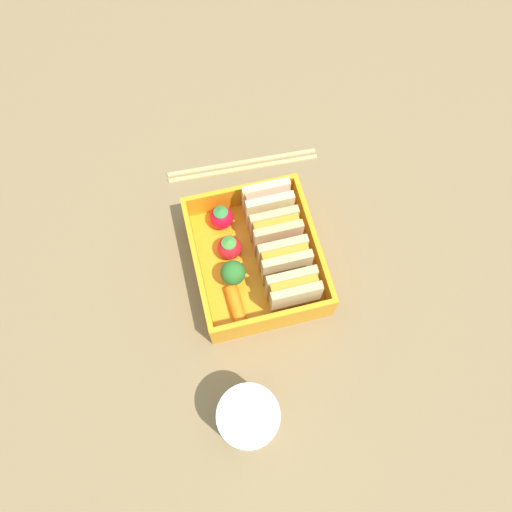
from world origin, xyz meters
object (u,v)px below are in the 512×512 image
object	(u,v)px
sandwich_left	(268,204)
sandwich_center_right	(293,291)
strawberry_left	(221,217)
drinking_glass	(249,419)
broccoli_floret	(233,273)
sandwich_center	(284,260)
chopstick_pair	(243,164)
sandwich_center_left	(276,232)
strawberry_far_left	(229,247)
carrot_stick_far_left	(237,307)

from	to	relation	value
sandwich_left	sandwich_center_right	size ratio (longest dim) A/B	1.00
strawberry_left	drinking_glass	distance (cm)	24.14
broccoli_floret	sandwich_left	bearing A→B (deg)	141.31
sandwich_left	sandwich_center	distance (cm)	7.68
drinking_glass	broccoli_floret	bearing A→B (deg)	172.78
sandwich_left	drinking_glass	world-z (taller)	same
sandwich_center_right	strawberry_left	world-z (taller)	sandwich_center_right
broccoli_floret	drinking_glass	size ratio (longest dim) A/B	0.58
sandwich_left	strawberry_left	size ratio (longest dim) A/B	1.64
sandwich_center	chopstick_pair	distance (cm)	16.87
sandwich_center_left	sandwich_center_right	size ratio (longest dim) A/B	1.00
chopstick_pair	strawberry_far_left	bearing A→B (deg)	-19.96
strawberry_far_left	chopstick_pair	bearing A→B (deg)	160.04
carrot_stick_far_left	broccoli_floret	bearing A→B (deg)	172.27
sandwich_left	strawberry_left	world-z (taller)	sandwich_left
sandwich_center_left	drinking_glass	distance (cm)	21.50
sandwich_center	carrot_stick_far_left	bearing A→B (deg)	-62.23
sandwich_center	broccoli_floret	size ratio (longest dim) A/B	1.41
strawberry_left	strawberry_far_left	distance (cm)	4.22
sandwich_center_right	carrot_stick_far_left	size ratio (longest dim) A/B	1.18
sandwich_center_right	drinking_glass	size ratio (longest dim) A/B	0.82
chopstick_pair	sandwich_center_right	bearing A→B (deg)	3.34
sandwich_center_left	strawberry_left	xyz separation A→B (cm)	(-4.14, -5.82, -1.32)
strawberry_left	chopstick_pair	bearing A→B (deg)	151.14
sandwich_left	drinking_glass	size ratio (longest dim) A/B	0.82
drinking_glass	sandwich_left	bearing A→B (deg)	161.03
carrot_stick_far_left	chopstick_pair	distance (cm)	20.66
broccoli_floret	chopstick_pair	distance (cm)	17.42
sandwich_center	sandwich_center_right	distance (cm)	3.84
sandwich_center	carrot_stick_far_left	xyz separation A→B (cm)	(3.47, -6.59, -2.15)
sandwich_center_left	drinking_glass	size ratio (longest dim) A/B	0.82
sandwich_center	broccoli_floret	distance (cm)	6.13
broccoli_floret	drinking_glass	world-z (taller)	drinking_glass
strawberry_left	broccoli_floret	world-z (taller)	broccoli_floret
sandwich_center_right	carrot_stick_far_left	bearing A→B (deg)	-93.20
sandwich_center_right	strawberry_left	distance (cm)	13.24
broccoli_floret	carrot_stick_far_left	size ratio (longest dim) A/B	0.84
sandwich_left	strawberry_left	bearing A→B (deg)	-92.91
strawberry_far_left	chopstick_pair	world-z (taller)	strawberry_far_left
sandwich_center_left	chopstick_pair	distance (cm)	13.17
sandwich_center_right	strawberry_far_left	xyz separation A→B (cm)	(-7.59, -5.77, -1.31)
carrot_stick_far_left	sandwich_center	bearing A→B (deg)	117.77
sandwich_left	sandwich_center_right	world-z (taller)	same
drinking_glass	strawberry_far_left	bearing A→B (deg)	173.14
sandwich_left	carrot_stick_far_left	xyz separation A→B (cm)	(11.15, -6.59, -2.15)
carrot_stick_far_left	drinking_glass	size ratio (longest dim) A/B	0.69
strawberry_far_left	carrot_stick_far_left	world-z (taller)	strawberry_far_left
sandwich_left	carrot_stick_far_left	world-z (taller)	sandwich_left
broccoli_floret	drinking_glass	xyz separation A→B (cm)	(16.08, -2.04, -0.17)
carrot_stick_far_left	drinking_glass	world-z (taller)	drinking_glass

